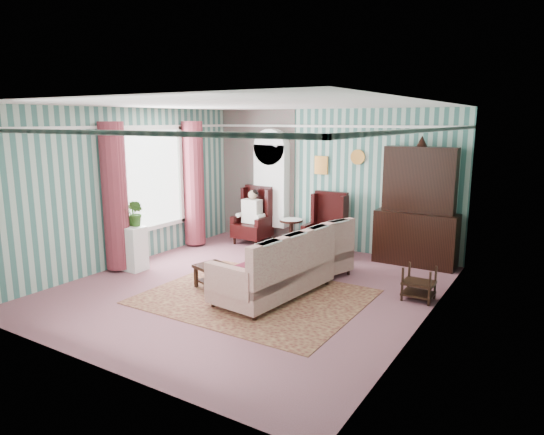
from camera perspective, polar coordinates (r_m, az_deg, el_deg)
The scene contains 17 objects.
floor at distance 7.95m, azimuth -2.64°, elevation -8.26°, with size 6.00×6.00×0.00m, color #8D5260.
room_shell at distance 8.02m, azimuth -5.73°, elevation 6.58°, with size 5.53×6.02×2.91m.
bookcase at distance 10.71m, azimuth -0.10°, elevation 3.06°, with size 0.80×0.28×2.24m, color white.
dresser_hutch at distance 9.31m, azimuth 16.75°, elevation 1.69°, with size 1.50×0.56×2.36m, color black.
wingback_left at distance 10.61m, azimuth -2.36°, elevation 0.25°, with size 0.76×0.80×1.25m, color black.
wingback_right at distance 9.76m, azimuth 6.19°, elevation -0.79°, with size 0.76×0.80×1.25m, color black.
seated_woman at distance 10.62m, azimuth -2.36°, elevation 0.07°, with size 0.44×0.40×1.18m, color white, non-canonical shape.
round_side_table at distance 10.34m, azimuth 2.26°, elevation -1.88°, with size 0.50×0.50×0.60m, color black.
nest_table at distance 7.67m, azimuth 16.90°, elevation -7.35°, with size 0.45×0.38×0.54m, color black.
plant_stand at distance 9.15m, azimuth -16.30°, elevation -3.46°, with size 0.55×0.35×0.80m, color white.
rug at distance 7.55m, azimuth -2.03°, elevation -9.28°, with size 3.20×2.60×0.01m, color #4A181E.
sofa at distance 7.45m, azimuth 0.20°, elevation -5.54°, with size 2.10×1.03×1.00m, color beige.
floral_armchair at distance 8.52m, azimuth 6.10°, elevation -3.32°, with size 0.84×0.71×1.03m, color beige.
coffee_table at distance 7.80m, azimuth -6.26°, elevation -7.20°, with size 0.83×0.48×0.39m, color black.
potted_plant_a at distance 9.02m, azimuth -17.09°, elevation 0.30°, with size 0.39×0.34×0.43m, color #1F531A.
potted_plant_b at distance 8.97m, azimuth -15.66°, elevation 0.48°, with size 0.26×0.21×0.48m, color #1A531E.
potted_plant_c at distance 9.10m, azimuth -16.12°, elevation 0.45°, with size 0.24×0.24×0.43m, color #1C5A1F.
Camera 1 is at (4.24, -6.17, 2.67)m, focal length 32.00 mm.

